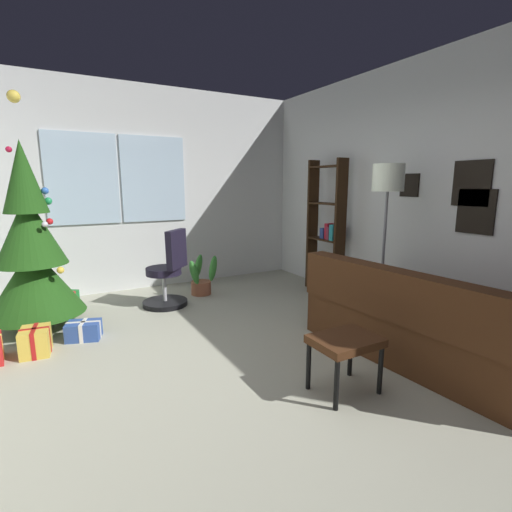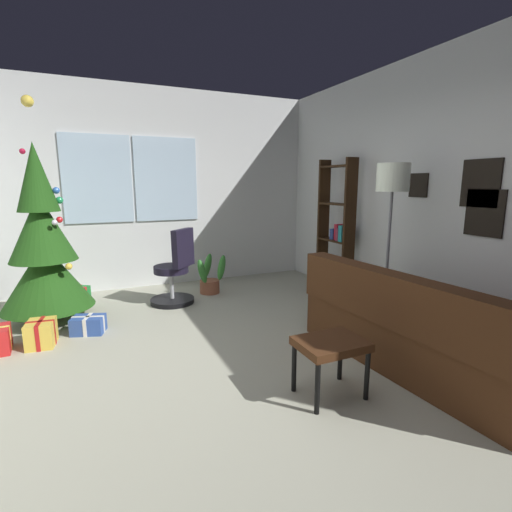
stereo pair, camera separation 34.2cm
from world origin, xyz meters
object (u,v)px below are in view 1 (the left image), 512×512
(footstool, at_px, (345,345))
(gift_box_blue, at_px, (84,331))
(office_chair, at_px, (168,277))
(bookshelf, at_px, (326,236))
(holiday_tree, at_px, (32,254))
(potted_plant, at_px, (201,280))
(couch, at_px, (443,328))
(floor_lamp, at_px, (387,192))
(gift_box_green, at_px, (65,302))
(gift_box_gold, at_px, (36,341))

(footstool, bearing_deg, gift_box_blue, 128.71)
(office_chair, distance_m, bookshelf, 2.24)
(office_chair, bearing_deg, holiday_tree, -178.17)
(potted_plant, bearing_deg, couch, -69.42)
(holiday_tree, height_order, gift_box_blue, holiday_tree)
(gift_box_blue, height_order, floor_lamp, floor_lamp)
(bookshelf, bearing_deg, footstool, -126.33)
(gift_box_green, distance_m, bookshelf, 3.48)
(footstool, height_order, holiday_tree, holiday_tree)
(holiday_tree, distance_m, office_chair, 1.50)
(gift_box_green, xyz_separation_m, gift_box_gold, (-0.29, -1.10, -0.01))
(couch, xyz_separation_m, footstool, (-1.09, 0.04, 0.07))
(bookshelf, distance_m, floor_lamp, 1.49)
(couch, distance_m, holiday_tree, 4.06)
(office_chair, bearing_deg, gift_box_blue, -149.58)
(holiday_tree, height_order, potted_plant, holiday_tree)
(gift_box_blue, xyz_separation_m, potted_plant, (1.59, 0.89, 0.12))
(office_chair, relative_size, potted_plant, 1.76)
(gift_box_green, relative_size, potted_plant, 0.61)
(potted_plant, bearing_deg, bookshelf, -23.83)
(footstool, xyz_separation_m, potted_plant, (-0.01, 2.89, -0.16))
(couch, height_order, gift_box_green, couch)
(gift_box_green, xyz_separation_m, gift_box_blue, (0.13, -0.95, -0.05))
(couch, xyz_separation_m, office_chair, (-1.65, 2.65, 0.08))
(couch, bearing_deg, gift_box_blue, 142.92)
(footstool, relative_size, bookshelf, 0.26)
(couch, height_order, bookshelf, bookshelf)
(holiday_tree, height_order, gift_box_green, holiday_tree)
(holiday_tree, xyz_separation_m, potted_plant, (1.98, 0.32, -0.60))
(office_chair, height_order, bookshelf, bookshelf)
(holiday_tree, bearing_deg, office_chair, 1.83)
(floor_lamp, bearing_deg, potted_plant, 123.04)
(footstool, bearing_deg, office_chair, 102.04)
(office_chair, bearing_deg, gift_box_green, 164.11)
(gift_box_green, relative_size, floor_lamp, 0.20)
(gift_box_gold, bearing_deg, bookshelf, 5.27)
(gift_box_gold, bearing_deg, gift_box_blue, 20.71)
(gift_box_green, height_order, potted_plant, potted_plant)
(potted_plant, bearing_deg, gift_box_gold, -152.52)
(floor_lamp, bearing_deg, gift_box_blue, 158.70)
(floor_lamp, distance_m, potted_plant, 2.71)
(gift_box_blue, relative_size, floor_lamp, 0.21)
(footstool, distance_m, floor_lamp, 1.90)
(potted_plant, bearing_deg, gift_box_blue, -150.89)
(holiday_tree, distance_m, potted_plant, 2.10)
(floor_lamp, xyz_separation_m, potted_plant, (-1.31, 2.02, -1.24))
(footstool, xyz_separation_m, gift_box_gold, (-2.01, 1.84, -0.25))
(gift_box_green, bearing_deg, potted_plant, -1.95)
(holiday_tree, bearing_deg, couch, -40.18)
(couch, xyz_separation_m, holiday_tree, (-3.08, 2.60, 0.51))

